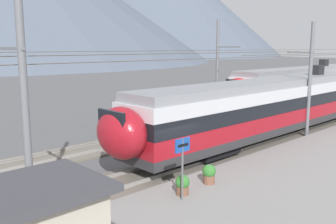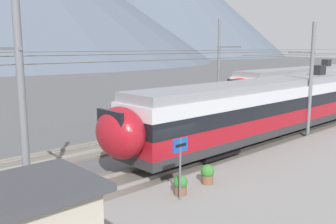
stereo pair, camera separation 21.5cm
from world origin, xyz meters
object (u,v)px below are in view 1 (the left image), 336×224
(train_near_platform, at_px, (283,103))
(catenary_mast_far_side, at_px, (219,67))
(catenary_mast_mid, at_px, (308,79))
(handbag_beside_passenger, at_px, (97,219))
(platform_sign, at_px, (182,155))
(catenary_mast_west, at_px, (23,99))
(train_far_track, at_px, (305,83))
(potted_plant_platform_edge, at_px, (209,173))
(passenger_walking, at_px, (84,199))
(potted_plant_by_shelter, at_px, (182,184))

(train_near_platform, height_order, catenary_mast_far_side, catenary_mast_far_side)
(catenary_mast_mid, distance_m, handbag_beside_passenger, 17.38)
(platform_sign, bearing_deg, catenary_mast_far_side, 35.19)
(platform_sign, xyz_separation_m, handbag_beside_passenger, (-3.33, 0.51, -1.54))
(catenary_mast_mid, bearing_deg, catenary_mast_west, -179.97)
(train_far_track, height_order, handbag_beside_passenger, train_far_track)
(train_far_track, xyz_separation_m, catenary_mast_far_side, (-11.55, 1.97, 1.99))
(train_far_track, bearing_deg, catenary_mast_west, -167.78)
(train_near_platform, relative_size, catenary_mast_far_side, 0.71)
(catenary_mast_west, bearing_deg, potted_plant_platform_edge, -14.32)
(catenary_mast_mid, relative_size, catenary_mast_far_side, 1.00)
(train_far_track, relative_size, catenary_mast_far_side, 0.61)
(catenary_mast_west, distance_m, handbag_beside_passenger, 4.38)
(train_near_platform, xyz_separation_m, catenary_mast_far_side, (2.38, 7.47, 1.99))
(passenger_walking, height_order, potted_plant_platform_edge, passenger_walking)
(catenary_mast_west, bearing_deg, catenary_mast_mid, 0.03)
(platform_sign, height_order, passenger_walking, platform_sign)
(potted_plant_platform_edge, relative_size, potted_plant_by_shelter, 1.05)
(catenary_mast_west, xyz_separation_m, platform_sign, (4.75, -2.11, -2.28))
(catenary_mast_west, distance_m, passenger_walking, 3.55)
(passenger_walking, height_order, potted_plant_by_shelter, passenger_walking)
(train_far_track, height_order, catenary_mast_west, catenary_mast_west)
(handbag_beside_passenger, height_order, potted_plant_by_shelter, potted_plant_by_shelter)
(catenary_mast_mid, bearing_deg, passenger_walking, -174.84)
(catenary_mast_west, xyz_separation_m, catenary_mast_mid, (18.40, 0.01, -0.47))
(passenger_walking, bearing_deg, potted_plant_by_shelter, -3.28)
(potted_plant_by_shelter, bearing_deg, platform_sign, -136.78)
(passenger_walking, relative_size, potted_plant_by_shelter, 2.18)
(passenger_walking, bearing_deg, catenary_mast_west, 123.26)
(train_near_platform, height_order, potted_plant_platform_edge, train_near_platform)
(passenger_walking, distance_m, potted_plant_by_shelter, 4.11)
(passenger_walking, distance_m, handbag_beside_passenger, 0.89)
(train_far_track, bearing_deg, potted_plant_by_shelter, -162.01)
(handbag_beside_passenger, distance_m, potted_plant_by_shelter, 3.68)
(handbag_beside_passenger, bearing_deg, catenary_mast_mid, 5.44)
(train_far_track, bearing_deg, catenary_mast_far_side, 170.34)
(train_far_track, distance_m, platform_sign, 28.59)
(catenary_mast_far_side, bearing_deg, catenary_mast_mid, -102.23)
(catenary_mast_mid, height_order, catenary_mast_far_side, catenary_mast_far_side)
(catenary_mast_west, bearing_deg, train_far_track, 12.22)
(catenary_mast_mid, distance_m, catenary_mast_far_side, 9.07)
(handbag_beside_passenger, relative_size, potted_plant_by_shelter, 0.54)
(train_near_platform, distance_m, catenary_mast_mid, 2.19)
(train_far_track, relative_size, potted_plant_platform_edge, 29.98)
(potted_plant_by_shelter, bearing_deg, potted_plant_platform_edge, 2.67)
(train_near_platform, relative_size, platform_sign, 12.18)
(potted_plant_platform_edge, bearing_deg, potted_plant_by_shelter, -177.33)
(train_near_platform, bearing_deg, platform_sign, -165.08)
(platform_sign, relative_size, passenger_walking, 1.36)
(train_far_track, distance_m, catenary_mast_west, 32.69)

